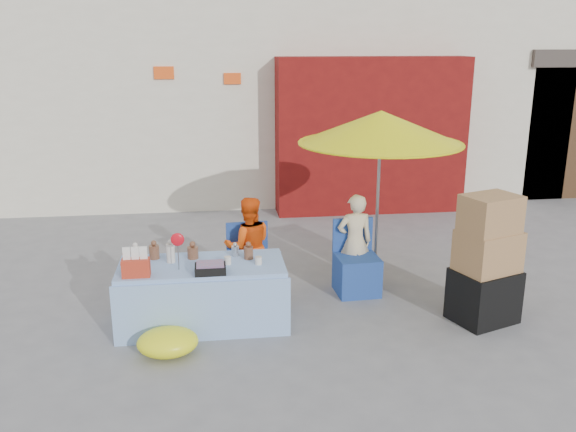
{
  "coord_description": "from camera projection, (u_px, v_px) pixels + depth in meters",
  "views": [
    {
      "loc": [
        -0.53,
        -5.77,
        2.87
      ],
      "look_at": [
        0.31,
        0.6,
        1.0
      ],
      "focal_mm": 38.0,
      "sensor_mm": 36.0,
      "label": 1
    }
  ],
  "objects": [
    {
      "name": "box_stack",
      "position": [
        486.0,
        264.0,
        6.29
      ],
      "size": [
        0.75,
        0.69,
        1.37
      ],
      "rotation": [
        0.0,
        0.0,
        0.35
      ],
      "color": "black",
      "rests_on": "ground"
    },
    {
      "name": "backdrop",
      "position": [
        255.0,
        28.0,
        12.72
      ],
      "size": [
        14.0,
        8.0,
        7.8
      ],
      "color": "silver",
      "rests_on": "ground"
    },
    {
      "name": "vendor_orange",
      "position": [
        249.0,
        246.0,
        7.0
      ],
      "size": [
        0.59,
        0.47,
        1.16
      ],
      "primitive_type": "imported",
      "rotation": [
        0.0,
        0.0,
        3.19
      ],
      "color": "#F54E0C",
      "rests_on": "ground"
    },
    {
      "name": "tarp_bundle",
      "position": [
        168.0,
        342.0,
        5.72
      ],
      "size": [
        0.68,
        0.6,
        0.26
      ],
      "primitive_type": "ellipsoid",
      "rotation": [
        0.0,
        0.0,
        0.28
      ],
      "color": "#F0F519",
      "rests_on": "ground"
    },
    {
      "name": "chair_right",
      "position": [
        356.0,
        272.0,
        7.12
      ],
      "size": [
        0.5,
        0.49,
        0.85
      ],
      "rotation": [
        0.0,
        0.0,
        0.05
      ],
      "color": "#1F4091",
      "rests_on": "ground"
    },
    {
      "name": "ground",
      "position": [
        266.0,
        325.0,
        6.36
      ],
      "size": [
        80.0,
        80.0,
        0.0
      ],
      "primitive_type": "plane",
      "color": "slate",
      "rests_on": "ground"
    },
    {
      "name": "chair_left",
      "position": [
        250.0,
        277.0,
        6.96
      ],
      "size": [
        0.5,
        0.49,
        0.85
      ],
      "rotation": [
        0.0,
        0.0,
        0.05
      ],
      "color": "#1F4091",
      "rests_on": "ground"
    },
    {
      "name": "vendor_beige",
      "position": [
        355.0,
        242.0,
        7.16
      ],
      "size": [
        0.43,
        0.3,
        1.15
      ],
      "primitive_type": "imported",
      "rotation": [
        0.0,
        0.0,
        3.19
      ],
      "color": "beige",
      "rests_on": "ground"
    },
    {
      "name": "market_table",
      "position": [
        202.0,
        293.0,
        6.3
      ],
      "size": [
        1.73,
        0.81,
        1.05
      ],
      "rotation": [
        0.0,
        0.0,
        -0.0
      ],
      "color": "#92B0EA",
      "rests_on": "ground"
    },
    {
      "name": "umbrella",
      "position": [
        381.0,
        128.0,
        6.97
      ],
      "size": [
        1.9,
        1.9,
        2.09
      ],
      "color": "gray",
      "rests_on": "ground"
    }
  ]
}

